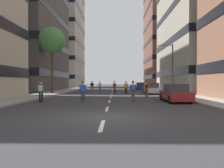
# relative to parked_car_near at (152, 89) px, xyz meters

# --- Properties ---
(ground_plane) EXTENTS (175.25, 175.25, 0.00)m
(ground_plane) POSITION_rel_parked_car_near_xyz_m (-5.60, 9.84, -0.70)
(ground_plane) COLOR #333335
(sidewalk_left) EXTENTS (3.22, 80.32, 0.14)m
(sidewalk_left) POSITION_rel_parked_car_near_xyz_m (-14.00, 13.49, -0.63)
(sidewalk_left) COLOR gray
(sidewalk_left) RESTS_ON ground_plane
(sidewalk_right) EXTENTS (3.22, 80.32, 0.14)m
(sidewalk_right) POSITION_rel_parked_car_near_xyz_m (2.81, 13.49, -0.63)
(sidewalk_right) COLOR gray
(sidewalk_right) RESTS_ON ground_plane
(lane_markings) EXTENTS (0.16, 67.20, 0.01)m
(lane_markings) POSITION_rel_parked_car_near_xyz_m (-5.60, 11.13, -0.70)
(lane_markings) COLOR silver
(lane_markings) RESTS_ON ground_plane
(building_left_far) EXTENTS (12.24, 17.28, 34.74)m
(building_left_far) POSITION_rel_parked_car_near_xyz_m (-21.67, 33.70, 16.76)
(building_left_far) COLOR #BCB29E
(building_left_far) RESTS_ON ground_plane
(building_right_mid) EXTENTS (12.24, 21.50, 21.87)m
(building_right_mid) POSITION_rel_parked_car_near_xyz_m (10.48, 8.63, 10.33)
(building_right_mid) COLOR #BCB29E
(building_right_mid) RESTS_ON ground_plane
(building_right_far) EXTENTS (12.24, 17.71, 30.40)m
(building_right_far) POSITION_rel_parked_car_near_xyz_m (10.48, 33.70, 14.59)
(building_right_far) COLOR brown
(building_right_far) RESTS_ON ground_plane
(parked_car_near) EXTENTS (1.82, 4.40, 1.52)m
(parked_car_near) POSITION_rel_parked_car_near_xyz_m (0.00, 0.00, 0.00)
(parked_car_near) COLOR #B2B7BF
(parked_car_near) RESTS_ON ground_plane
(parked_car_mid) EXTENTS (1.82, 4.40, 1.52)m
(parked_car_mid) POSITION_rel_parked_car_near_xyz_m (0.00, 14.08, 0.00)
(parked_car_mid) COLOR navy
(parked_car_mid) RESTS_ON ground_plane
(parked_car_far) EXTENTS (1.82, 4.40, 1.52)m
(parked_car_far) POSITION_rel_parked_car_near_xyz_m (0.00, -11.57, 0.00)
(parked_car_far) COLOR maroon
(parked_car_far) RESTS_ON ground_plane
(street_tree_near) EXTENTS (3.67, 3.67, 9.24)m
(street_tree_near) POSITION_rel_parked_car_near_xyz_m (-14.00, -0.01, 6.78)
(street_tree_near) COLOR #4C3823
(street_tree_near) RESTS_ON sidewalk_left
(streetlamp_right) EXTENTS (2.13, 0.30, 6.50)m
(streetlamp_right) POSITION_rel_parked_car_near_xyz_m (2.12, -1.48, 3.44)
(streetlamp_right) COLOR #3F3F44
(streetlamp_right) RESTS_ON sidewalk_right
(skater_0) EXTENTS (0.55, 0.91, 1.78)m
(skater_0) POSITION_rel_parked_car_near_xyz_m (-1.57, -5.78, 0.32)
(skater_0) COLOR brown
(skater_0) RESTS_ON ground_plane
(skater_1) EXTENTS (0.55, 0.92, 1.78)m
(skater_1) POSITION_rel_parked_car_near_xyz_m (-9.81, 13.90, 0.29)
(skater_1) COLOR brown
(skater_1) RESTS_ON ground_plane
(skater_2) EXTENTS (0.53, 0.90, 1.78)m
(skater_2) POSITION_rel_parked_car_near_xyz_m (-3.50, -10.72, 0.32)
(skater_2) COLOR brown
(skater_2) RESTS_ON ground_plane
(skater_3) EXTENTS (0.56, 0.92, 1.78)m
(skater_3) POSITION_rel_parked_car_near_xyz_m (-10.91, -13.15, 0.32)
(skater_3) COLOR brown
(skater_3) RESTS_ON ground_plane
(skater_4) EXTENTS (0.56, 0.92, 1.78)m
(skater_4) POSITION_rel_parked_car_near_xyz_m (-9.24, 7.26, 0.29)
(skater_4) COLOR brown
(skater_4) RESTS_ON ground_plane
(skater_5) EXTENTS (0.54, 0.91, 1.78)m
(skater_5) POSITION_rel_parked_car_near_xyz_m (-8.11, 11.45, 0.29)
(skater_5) COLOR brown
(skater_5) RESTS_ON ground_plane
(skater_6) EXTENTS (0.54, 0.90, 1.78)m
(skater_6) POSITION_rel_parked_car_near_xyz_m (-3.62, -0.21, 0.29)
(skater_6) COLOR brown
(skater_6) RESTS_ON ground_plane
(skater_7) EXTENTS (0.57, 0.92, 1.78)m
(skater_7) POSITION_rel_parked_car_near_xyz_m (-5.22, 0.99, 0.29)
(skater_7) COLOR brown
(skater_7) RESTS_ON ground_plane
(skater_8) EXTENTS (0.55, 0.92, 1.78)m
(skater_8) POSITION_rel_parked_car_near_xyz_m (-7.77, -12.22, 0.29)
(skater_8) COLOR brown
(skater_8) RESTS_ON ground_plane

